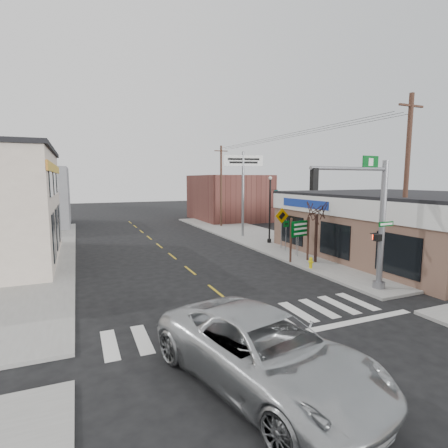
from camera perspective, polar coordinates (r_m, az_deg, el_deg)
name	(u,v)px	position (r m, az deg, el deg)	size (l,w,h in m)	color
ground	(257,324)	(13.02, 5.44, -15.95)	(140.00, 140.00, 0.00)	black
sidewalk_right	(279,243)	(28.19, 9.04, -3.11)	(6.00, 38.00, 0.13)	gray
sidewalk_left	(21,265)	(24.27, -30.24, -5.74)	(6.00, 38.00, 0.13)	gray
center_line	(190,270)	(20.04, -5.56, -7.53)	(0.12, 56.00, 0.01)	gold
crosswalk	(252,320)	(13.34, 4.59, -15.32)	(11.00, 2.20, 0.01)	silver
thrift_store	(407,226)	(26.29, 27.68, -0.35)	(12.00, 14.00, 4.00)	#7D5B4B
bldg_distant_right	(229,198)	(44.27, 0.75, 4.33)	(8.00, 10.00, 5.60)	brown
bldg_distant_left	(23,197)	(42.87, -30.00, 3.78)	(9.00, 10.00, 6.40)	gray
suv	(264,351)	(9.28, 6.58, -19.87)	(3.00, 6.51, 1.81)	#B0B4B6
traffic_signal_pole	(371,212)	(16.79, 22.87, 1.88)	(4.74, 0.38, 6.00)	gray
guide_sign	(300,233)	(21.75, 12.31, -1.43)	(1.54, 0.13, 2.70)	#4D3024
fire_hydrant	(311,262)	(20.43, 13.99, -6.06)	(0.20, 0.20, 0.64)	yellow
ped_crossing_sign	(282,221)	(25.57, 9.41, 0.50)	(1.15, 0.08, 2.95)	gray
lamp_post	(271,204)	(27.63, 7.60, 3.18)	(0.68, 0.53, 5.22)	black
dance_center_sign	(243,173)	(30.61, 3.14, 8.24)	(3.47, 0.22, 7.36)	gray
bare_tree	(317,206)	(21.61, 14.95, 2.80)	(2.15, 2.15, 4.31)	black
shrub_front	(404,262)	(21.86, 27.35, -5.52)	(1.20, 1.20, 0.90)	#1A3919
shrub_back	(327,246)	(24.86, 16.50, -3.49)	(1.24, 1.24, 0.93)	black
utility_pole_near	(406,186)	(19.75, 27.56, 5.59)	(1.59, 0.24, 9.15)	#452A1D
utility_pole_far	(221,185)	(37.32, -0.47, 6.35)	(1.48, 0.22, 8.49)	#41261D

